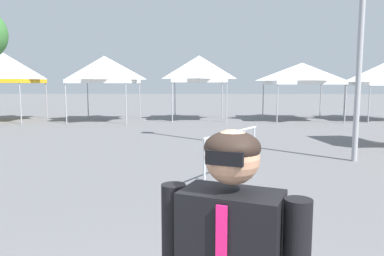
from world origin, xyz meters
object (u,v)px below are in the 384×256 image
(canopy_tent_behind_right, at_px, (199,69))
(canopy_tent_far_right, at_px, (4,68))
(canopy_tent_far_left, at_px, (302,74))
(traffic_cone_lot_center, at_px, (228,150))
(canopy_tent_behind_center, at_px, (104,70))
(crowd_barrier_near_person, at_px, (232,148))

(canopy_tent_behind_right, bearing_deg, canopy_tent_far_right, -174.21)
(canopy_tent_behind_right, height_order, canopy_tent_far_left, canopy_tent_behind_right)
(canopy_tent_far_right, bearing_deg, canopy_tent_far_left, 3.91)
(traffic_cone_lot_center, bearing_deg, canopy_tent_behind_right, 95.42)
(canopy_tent_behind_center, relative_size, canopy_tent_far_left, 0.91)
(canopy_tent_behind_center, relative_size, crowd_barrier_near_person, 1.87)
(canopy_tent_behind_center, height_order, canopy_tent_behind_right, canopy_tent_behind_right)
(canopy_tent_far_left, height_order, traffic_cone_lot_center, canopy_tent_far_left)
(canopy_tent_far_right, relative_size, canopy_tent_behind_right, 1.03)
(canopy_tent_behind_center, bearing_deg, traffic_cone_lot_center, -58.27)
(canopy_tent_far_right, bearing_deg, traffic_cone_lot_center, -39.96)
(canopy_tent_far_left, distance_m, crowd_barrier_near_person, 14.02)
(canopy_tent_far_left, height_order, crowd_barrier_near_person, canopy_tent_far_left)
(canopy_tent_far_right, height_order, crowd_barrier_near_person, canopy_tent_far_right)
(canopy_tent_behind_center, relative_size, traffic_cone_lot_center, 7.54)
(canopy_tent_behind_right, height_order, traffic_cone_lot_center, canopy_tent_behind_right)
(canopy_tent_behind_right, relative_size, canopy_tent_far_left, 0.93)
(canopy_tent_far_left, bearing_deg, traffic_cone_lot_center, -113.43)
(canopy_tent_far_left, relative_size, crowd_barrier_near_person, 2.06)
(canopy_tent_far_right, bearing_deg, crowd_barrier_near_person, -47.44)
(canopy_tent_behind_center, height_order, traffic_cone_lot_center, canopy_tent_behind_center)
(canopy_tent_far_right, relative_size, canopy_tent_far_left, 0.95)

